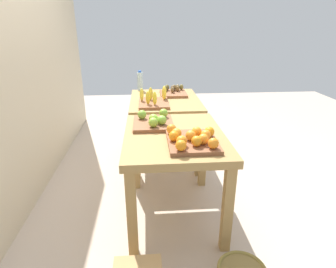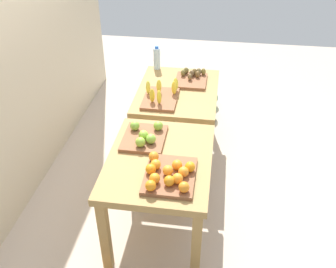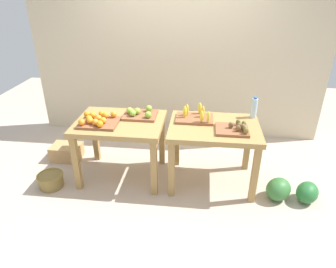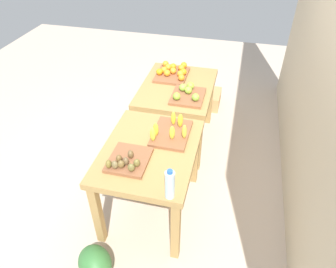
% 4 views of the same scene
% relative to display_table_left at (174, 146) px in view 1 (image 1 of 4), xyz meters
% --- Properties ---
extents(ground_plane, '(8.00, 8.00, 0.00)m').
position_rel_display_table_left_xyz_m(ground_plane, '(0.56, 0.00, -0.65)').
color(ground_plane, '#C2AD99').
extents(back_wall, '(4.40, 0.12, 3.00)m').
position_rel_display_table_left_xyz_m(back_wall, '(0.56, 1.35, 0.85)').
color(back_wall, beige).
rests_on(back_wall, ground_plane).
extents(display_table_left, '(1.04, 0.80, 0.77)m').
position_rel_display_table_left_xyz_m(display_table_left, '(0.00, 0.00, 0.00)').
color(display_table_left, '#A27E47').
rests_on(display_table_left, ground_plane).
extents(display_table_right, '(1.04, 0.80, 0.77)m').
position_rel_display_table_left_xyz_m(display_table_right, '(1.12, 0.00, 0.00)').
color(display_table_right, '#A27E47').
rests_on(display_table_right, ground_plane).
extents(orange_bin, '(0.45, 0.37, 0.11)m').
position_rel_display_table_left_xyz_m(orange_bin, '(-0.23, -0.11, 0.16)').
color(orange_bin, brown).
rests_on(orange_bin, display_table_left).
extents(apple_bin, '(0.40, 0.34, 0.11)m').
position_rel_display_table_left_xyz_m(apple_bin, '(0.22, 0.16, 0.15)').
color(apple_bin, brown).
rests_on(apple_bin, display_table_left).
extents(banana_crate, '(0.44, 0.32, 0.17)m').
position_rel_display_table_left_xyz_m(banana_crate, '(0.89, 0.14, 0.15)').
color(banana_crate, brown).
rests_on(banana_crate, display_table_right).
extents(kiwi_bin, '(0.36, 0.32, 0.10)m').
position_rel_display_table_left_xyz_m(kiwi_bin, '(1.33, -0.12, 0.14)').
color(kiwi_bin, brown).
rests_on(kiwi_bin, display_table_right).
extents(water_bottle, '(0.07, 0.07, 0.26)m').
position_rel_display_table_left_xyz_m(water_bottle, '(1.59, 0.29, 0.24)').
color(water_bottle, silver).
rests_on(water_bottle, display_table_right).
extents(watermelon_pile, '(0.70, 0.41, 0.26)m').
position_rel_display_table_left_xyz_m(watermelon_pile, '(2.02, -0.27, -0.53)').
color(watermelon_pile, '#276A31').
rests_on(watermelon_pile, ground_plane).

